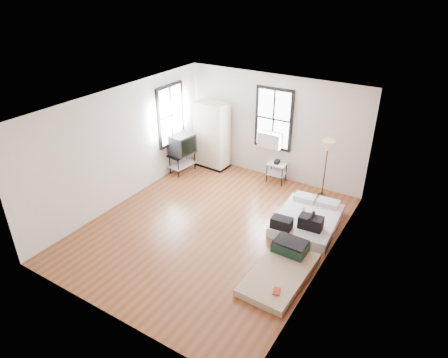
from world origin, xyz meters
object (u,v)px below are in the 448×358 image
Objects in this scene: mattress_bare at (282,267)px; wardrobe at (212,135)px; tv_stand at (182,145)px; side_table at (277,167)px; floor_lamp at (328,149)px; mattress_main at (307,219)px.

mattress_bare is 0.95× the size of wardrobe.
tv_stand is (-0.50, -0.77, -0.14)m from wardrobe.
wardrobe is 2.97× the size of side_table.
wardrobe reaches higher than side_table.
mattress_bare is at bearing -63.08° from side_table.
floor_lamp is 1.34× the size of tv_stand.
wardrobe reaches higher than floor_lamp.
mattress_bare is 4.85m from tv_stand.
tv_stand is at bearing -161.49° from side_table.
side_table is at bearing 176.95° from floor_lamp.
wardrobe is 0.92m from tv_stand.
wardrobe is at bearing 140.32° from mattress_bare.
side_table is 1.56m from floor_lamp.
side_table is at bearing 5.15° from wardrobe.
tv_stand reaches higher than mattress_bare.
mattress_bare is 2.81× the size of side_table.
side_table is at bearing 129.56° from mattress_main.
floor_lamp is at bearing 18.73° from tv_stand.
wardrobe is at bearing 152.97° from mattress_main.
mattress_main is 1.21× the size of floor_lamp.
wardrobe is (-3.65, 3.18, 0.83)m from mattress_bare.
mattress_bare is 3.66m from side_table.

